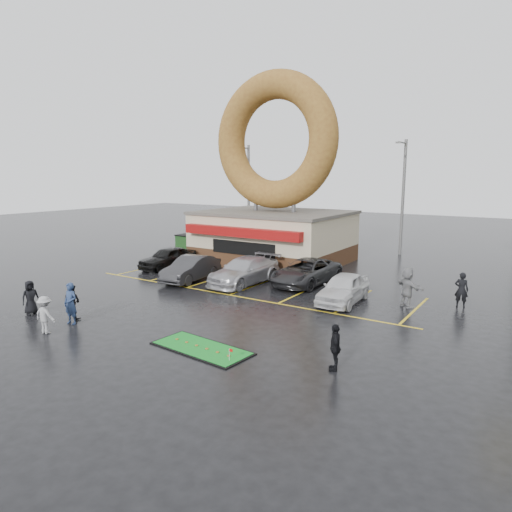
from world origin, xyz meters
The scene contains 18 objects.
ground centered at (0.00, 0.00, 0.00)m, with size 120.00×120.00×0.00m, color black.
donut_shop centered at (-3.00, 12.97, 4.46)m, with size 10.20×8.70×13.50m.
streetlight_left centered at (-10.00, 19.92, 4.78)m, with size 0.40×2.21×9.00m.
streetlight_mid centered at (4.00, 20.92, 4.78)m, with size 0.40×2.21×9.00m.
car_black centered at (-7.63, 6.70, 0.74)m, with size 1.74×4.33×1.48m, color black.
car_dgrey centered at (-3.94, 4.84, 0.74)m, with size 1.56×4.47×1.47m, color #2D2D2F.
car_silver centered at (-0.80, 5.96, 0.77)m, with size 2.14×5.27×1.53m, color #ABAAB0.
car_grey centered at (2.28, 7.86, 0.73)m, with size 2.43×5.26×1.46m, color #28282A.
car_white centered at (5.63, 5.38, 0.73)m, with size 1.72×4.28×1.46m, color silver.
person_blue centered at (-2.85, -4.13, 0.90)m, with size 0.66×0.43×1.80m, color navy.
person_blackjkt centered at (-3.38, -3.70, 0.78)m, with size 0.76×0.59×1.57m, color black.
person_hoodie centered at (-2.65, -5.44, 0.77)m, with size 0.99×0.57×1.54m, color #9A9A9D.
person_bystander centered at (-5.62, -4.29, 0.79)m, with size 0.77×0.50×1.57m, color black.
person_cameraman centered at (8.53, -2.32, 0.79)m, with size 0.92×0.39×1.58m, color black.
person_walker_near centered at (8.51, 6.33, 0.98)m, with size 1.81×0.58×1.95m, color gray.
person_walker_far centered at (10.70, 7.75, 0.86)m, with size 0.63×0.41×1.72m, color black.
dumpster centered at (-11.28, 12.86, 0.65)m, with size 1.80×1.20×1.30m, color #1D481B.
putting_green centered at (3.70, -3.31, 0.03)m, with size 4.02×2.00×0.49m.
Camera 1 is at (14.10, -15.52, 6.34)m, focal length 32.00 mm.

